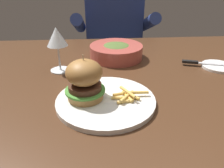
# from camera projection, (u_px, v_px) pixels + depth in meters

# --- Properties ---
(dining_table) EXTENTS (1.48, 0.93, 0.74)m
(dining_table) POSITION_uv_depth(u_px,v_px,m) (129.00, 92.00, 0.84)
(dining_table) COLOR #472B19
(dining_table) RESTS_ON ground
(main_plate) EXTENTS (0.28, 0.28, 0.01)m
(main_plate) POSITION_uv_depth(u_px,v_px,m) (106.00, 101.00, 0.62)
(main_plate) COLOR white
(main_plate) RESTS_ON dining_table
(burger_sandwich) EXTENTS (0.11, 0.11, 0.13)m
(burger_sandwich) POSITION_uv_depth(u_px,v_px,m) (84.00, 80.00, 0.60)
(burger_sandwich) COLOR #B78447
(burger_sandwich) RESTS_ON main_plate
(fries_pile) EXTENTS (0.11, 0.08, 0.02)m
(fries_pile) POSITION_uv_depth(u_px,v_px,m) (128.00, 95.00, 0.62)
(fries_pile) COLOR #EABC5B
(fries_pile) RESTS_ON main_plate
(wine_glass) EXTENTS (0.07, 0.07, 0.16)m
(wine_glass) POSITION_uv_depth(u_px,v_px,m) (57.00, 39.00, 0.77)
(wine_glass) COLOR silver
(wine_glass) RESTS_ON dining_table
(bread_plate) EXTENTS (0.12, 0.12, 0.01)m
(bread_plate) POSITION_uv_depth(u_px,v_px,m) (218.00, 66.00, 0.85)
(bread_plate) COLOR white
(bread_plate) RESTS_ON dining_table
(table_knife) EXTENTS (0.21, 0.07, 0.01)m
(table_knife) POSITION_uv_depth(u_px,v_px,m) (205.00, 63.00, 0.85)
(table_knife) COLOR silver
(table_knife) RESTS_ON bread_plate
(soup_bowl) EXTENTS (0.22, 0.22, 0.06)m
(soup_bowl) POSITION_uv_depth(u_px,v_px,m) (116.00, 51.00, 0.93)
(soup_bowl) COLOR #B24C42
(soup_bowl) RESTS_ON dining_table
(diner_person) EXTENTS (0.51, 0.36, 1.18)m
(diner_person) POSITION_uv_depth(u_px,v_px,m) (113.00, 52.00, 1.54)
(diner_person) COLOR #282833
(diner_person) RESTS_ON ground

